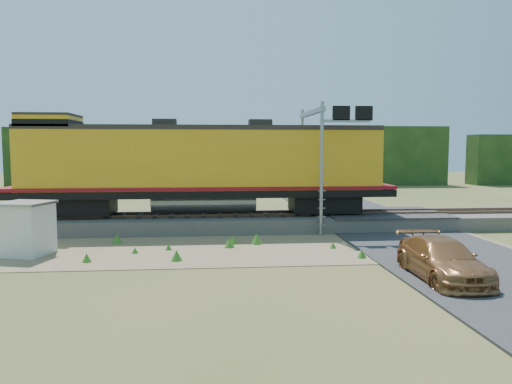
{
  "coord_description": "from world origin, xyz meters",
  "views": [
    {
      "loc": [
        -3.2,
        -22.62,
        4.69
      ],
      "look_at": [
        -0.85,
        3.0,
        2.4
      ],
      "focal_mm": 35.0,
      "sensor_mm": 36.0,
      "label": 1
    }
  ],
  "objects": [
    {
      "name": "dirt_shoulder",
      "position": [
        -2.0,
        0.5,
        0.01
      ],
      "size": [
        26.0,
        8.0,
        0.03
      ],
      "primitive_type": "cube",
      "color": "#8C7754",
      "rests_on": "ground"
    },
    {
      "name": "rails",
      "position": [
        0.0,
        6.0,
        0.88
      ],
      "size": [
        70.0,
        1.54,
        0.16
      ],
      "color": "brown",
      "rests_on": "ballast"
    },
    {
      "name": "shed",
      "position": [
        -11.22,
        -0.33,
        1.19
      ],
      "size": [
        2.44,
        2.44,
        2.35
      ],
      "rotation": [
        0.0,
        0.0,
        -0.27
      ],
      "color": "silver",
      "rests_on": "ground"
    },
    {
      "name": "road",
      "position": [
        7.0,
        0.74,
        0.09
      ],
      "size": [
        7.0,
        66.0,
        0.86
      ],
      "color": "#38383A",
      "rests_on": "ground"
    },
    {
      "name": "car",
      "position": [
        5.0,
        -5.85,
        0.72
      ],
      "size": [
        2.16,
        5.04,
        1.45
      ],
      "primitive_type": "imported",
      "rotation": [
        0.0,
        0.0,
        -0.03
      ],
      "color": "#A86D3E",
      "rests_on": "ground"
    },
    {
      "name": "locomotive",
      "position": [
        -3.9,
        6.0,
        3.71
      ],
      "size": [
        21.6,
        3.29,
        5.57
      ],
      "color": "black",
      "rests_on": "rails"
    },
    {
      "name": "signal_gantry",
      "position": [
        3.0,
        5.33,
        5.33
      ],
      "size": [
        2.82,
        6.2,
        7.1
      ],
      "color": "gray",
      "rests_on": "ground"
    },
    {
      "name": "ground",
      "position": [
        0.0,
        0.0,
        0.0
      ],
      "size": [
        140.0,
        140.0,
        0.0
      ],
      "primitive_type": "plane",
      "color": "#475123",
      "rests_on": "ground"
    },
    {
      "name": "ballast",
      "position": [
        0.0,
        6.0,
        0.4
      ],
      "size": [
        70.0,
        5.0,
        0.8
      ],
      "primitive_type": "cube",
      "color": "slate",
      "rests_on": "ground"
    },
    {
      "name": "weed_clumps",
      "position": [
        -3.5,
        0.1,
        0.0
      ],
      "size": [
        15.0,
        6.2,
        0.56
      ],
      "primitive_type": null,
      "color": "#387722",
      "rests_on": "ground"
    },
    {
      "name": "tree_line_north",
      "position": [
        0.0,
        38.0,
        3.07
      ],
      "size": [
        130.0,
        3.0,
        6.5
      ],
      "color": "#193513",
      "rests_on": "ground"
    }
  ]
}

